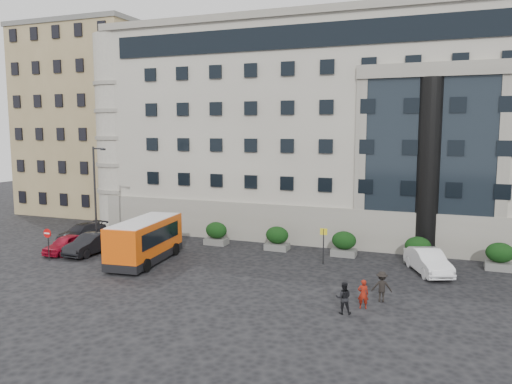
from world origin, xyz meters
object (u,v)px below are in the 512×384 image
(parked_car_d, at_px, (180,215))
(minibus, at_px, (145,239))
(parked_car_a, at_px, (66,244))
(parked_car_b, at_px, (91,244))
(parked_car_c, at_px, (82,232))
(hedge_d, at_px, (418,250))
(bus_stop_sign, at_px, (323,240))
(white_taxi, at_px, (428,261))
(street_lamp, at_px, (96,194))
(no_entry_sign, at_px, (48,238))
(hedge_c, at_px, (344,244))
(pedestrian_c, at_px, (382,287))
(hedge_a, at_px, (216,233))
(hedge_e, at_px, (500,256))
(red_truck, at_px, (173,210))
(hedge_b, at_px, (277,238))
(pedestrian_a, at_px, (363,294))
(pedestrian_b, at_px, (344,298))

(parked_car_d, bearing_deg, minibus, -71.65)
(parked_car_a, xyz_separation_m, parked_car_b, (1.97, 0.43, 0.09))
(parked_car_c, bearing_deg, parked_car_b, -35.47)
(hedge_d, height_order, parked_car_a, hedge_d)
(bus_stop_sign, bearing_deg, white_taxi, 2.42)
(street_lamp, bearing_deg, hedge_d, 11.53)
(parked_car_b, bearing_deg, no_entry_sign, -117.22)
(hedge_c, bearing_deg, minibus, -152.43)
(hedge_c, xyz_separation_m, parked_car_a, (-19.87, -6.55, -0.26))
(no_entry_sign, xyz_separation_m, pedestrian_c, (23.20, -0.26, -0.81))
(hedge_a, height_order, no_entry_sign, no_entry_sign)
(hedge_e, relative_size, red_truck, 0.37)
(hedge_d, relative_size, minibus, 0.25)
(hedge_b, height_order, parked_car_b, hedge_b)
(white_taxi, height_order, pedestrian_c, pedestrian_c)
(hedge_a, bearing_deg, minibus, -109.51)
(minibus, xyz_separation_m, parked_car_a, (-7.11, 0.11, -0.99))
(hedge_c, bearing_deg, parked_car_b, -161.10)
(hedge_a, height_order, hedge_c, same)
(pedestrian_a, bearing_deg, hedge_a, -53.35)
(hedge_e, bearing_deg, street_lamp, -170.52)
(parked_car_a, xyz_separation_m, pedestrian_b, (22.07, -5.04, 0.16))
(parked_car_b, bearing_deg, parked_car_a, -166.04)
(street_lamp, xyz_separation_m, red_truck, (-0.03, 11.63, -3.06))
(pedestrian_a, bearing_deg, no_entry_sign, -19.54)
(hedge_d, relative_size, parked_car_a, 0.47)
(hedge_e, relative_size, parked_car_b, 0.40)
(hedge_b, xyz_separation_m, pedestrian_c, (9.00, -9.10, -0.09))
(hedge_d, bearing_deg, hedge_b, 180.00)
(no_entry_sign, bearing_deg, minibus, 18.15)
(minibus, height_order, red_truck, minibus)
(pedestrian_a, bearing_deg, parked_car_c, -33.11)
(hedge_c, height_order, street_lamp, street_lamp)
(bus_stop_sign, xyz_separation_m, pedestrian_b, (3.10, -8.79, -0.90))
(pedestrian_c, bearing_deg, parked_car_d, -49.33)
(hedge_b, distance_m, parked_car_d, 14.73)
(hedge_e, height_order, pedestrian_a, hedge_e)
(street_lamp, distance_m, parked_car_d, 12.78)
(hedge_c, relative_size, pedestrian_b, 1.11)
(street_lamp, bearing_deg, minibus, -18.47)
(parked_car_b, height_order, pedestrian_c, pedestrian_c)
(parked_car_a, bearing_deg, bus_stop_sign, 9.85)
(hedge_c, distance_m, pedestrian_b, 11.80)
(red_truck, height_order, parked_car_a, red_truck)
(red_truck, xyz_separation_m, parked_car_a, (-1.50, -13.38, -0.64))
(hedge_a, distance_m, pedestrian_a, 17.04)
(hedge_d, height_order, minibus, minibus)
(parked_car_c, height_order, pedestrian_c, pedestrian_c)
(street_lamp, bearing_deg, bus_stop_sign, 6.54)
(parked_car_a, bearing_deg, white_taxi, 7.55)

